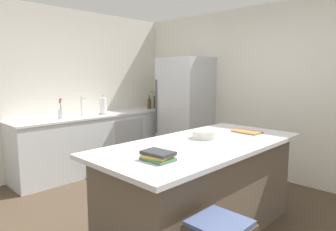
{
  "coord_description": "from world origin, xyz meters",
  "views": [
    {
      "loc": [
        2.13,
        -2.05,
        1.58
      ],
      "look_at": [
        -0.75,
        0.91,
        1.0
      ],
      "focal_mm": 31.93,
      "sensor_mm": 36.0,
      "label": 1
    }
  ],
  "objects_px": {
    "paper_towel_roll": "(103,106)",
    "syrup_bottle": "(149,104)",
    "cookbook_stack": "(158,156)",
    "refrigerator": "(185,112)",
    "cutting_board": "(247,132)",
    "gin_bottle": "(152,102)",
    "kitchen_island": "(202,187)",
    "soda_bottle": "(160,101)",
    "whiskey_bottle": "(156,102)",
    "flower_vase": "(61,112)",
    "mixing_bowl": "(205,134)",
    "sink_faucet": "(82,106)"
  },
  "relations": [
    {
      "from": "whiskey_bottle",
      "to": "mixing_bowl",
      "type": "bearing_deg",
      "value": -32.9
    },
    {
      "from": "cookbook_stack",
      "to": "refrigerator",
      "type": "bearing_deg",
      "value": 126.91
    },
    {
      "from": "whiskey_bottle",
      "to": "cutting_board",
      "type": "distance_m",
      "value": 2.7
    },
    {
      "from": "gin_bottle",
      "to": "syrup_bottle",
      "type": "distance_m",
      "value": 0.09
    },
    {
      "from": "kitchen_island",
      "to": "refrigerator",
      "type": "bearing_deg",
      "value": 135.06
    },
    {
      "from": "soda_bottle",
      "to": "paper_towel_roll",
      "type": "bearing_deg",
      "value": -89.36
    },
    {
      "from": "syrup_bottle",
      "to": "mixing_bowl",
      "type": "relative_size",
      "value": 0.98
    },
    {
      "from": "soda_bottle",
      "to": "cutting_board",
      "type": "distance_m",
      "value": 2.73
    },
    {
      "from": "soda_bottle",
      "to": "mixing_bowl",
      "type": "relative_size",
      "value": 1.33
    },
    {
      "from": "flower_vase",
      "to": "mixing_bowl",
      "type": "bearing_deg",
      "value": 9.82
    },
    {
      "from": "kitchen_island",
      "to": "mixing_bowl",
      "type": "xyz_separation_m",
      "value": [
        -0.09,
        0.17,
        0.49
      ]
    },
    {
      "from": "kitchen_island",
      "to": "soda_bottle",
      "type": "height_order",
      "value": "soda_bottle"
    },
    {
      "from": "kitchen_island",
      "to": "cookbook_stack",
      "type": "distance_m",
      "value": 0.88
    },
    {
      "from": "sink_faucet",
      "to": "whiskey_bottle",
      "type": "distance_m",
      "value": 1.54
    },
    {
      "from": "sink_faucet",
      "to": "syrup_bottle",
      "type": "xyz_separation_m",
      "value": [
        0.09,
        1.35,
        -0.06
      ]
    },
    {
      "from": "refrigerator",
      "to": "gin_bottle",
      "type": "xyz_separation_m",
      "value": [
        -0.81,
        -0.04,
        0.12
      ]
    },
    {
      "from": "kitchen_island",
      "to": "soda_bottle",
      "type": "distance_m",
      "value": 3.09
    },
    {
      "from": "paper_towel_roll",
      "to": "cookbook_stack",
      "type": "bearing_deg",
      "value": -25.16
    },
    {
      "from": "sink_faucet",
      "to": "cutting_board",
      "type": "xyz_separation_m",
      "value": [
        2.6,
        0.58,
        -0.15
      ]
    },
    {
      "from": "paper_towel_roll",
      "to": "cutting_board",
      "type": "height_order",
      "value": "paper_towel_roll"
    },
    {
      "from": "gin_bottle",
      "to": "mixing_bowl",
      "type": "height_order",
      "value": "gin_bottle"
    },
    {
      "from": "gin_bottle",
      "to": "syrup_bottle",
      "type": "xyz_separation_m",
      "value": [
        0.01,
        -0.08,
        -0.03
      ]
    },
    {
      "from": "whiskey_bottle",
      "to": "cutting_board",
      "type": "relative_size",
      "value": 1.03
    },
    {
      "from": "gin_bottle",
      "to": "cutting_board",
      "type": "distance_m",
      "value": 2.66
    },
    {
      "from": "refrigerator",
      "to": "soda_bottle",
      "type": "bearing_deg",
      "value": 168.95
    },
    {
      "from": "kitchen_island",
      "to": "paper_towel_roll",
      "type": "height_order",
      "value": "paper_towel_roll"
    },
    {
      "from": "whiskey_bottle",
      "to": "gin_bottle",
      "type": "xyz_separation_m",
      "value": [
        0.0,
        -0.1,
        0.0
      ]
    },
    {
      "from": "cookbook_stack",
      "to": "cutting_board",
      "type": "xyz_separation_m",
      "value": [
        -0.07,
        1.46,
        -0.03
      ]
    },
    {
      "from": "flower_vase",
      "to": "soda_bottle",
      "type": "height_order",
      "value": "soda_bottle"
    },
    {
      "from": "sink_faucet",
      "to": "soda_bottle",
      "type": "relative_size",
      "value": 0.86
    },
    {
      "from": "cutting_board",
      "to": "whiskey_bottle",
      "type": "bearing_deg",
      "value": 159.19
    },
    {
      "from": "flower_vase",
      "to": "cutting_board",
      "type": "relative_size",
      "value": 0.99
    },
    {
      "from": "soda_bottle",
      "to": "sink_faucet",
      "type": "bearing_deg",
      "value": -93.05
    },
    {
      "from": "syrup_bottle",
      "to": "paper_towel_roll",
      "type": "bearing_deg",
      "value": -89.45
    },
    {
      "from": "refrigerator",
      "to": "sink_faucet",
      "type": "relative_size",
      "value": 6.17
    },
    {
      "from": "soda_bottle",
      "to": "whiskey_bottle",
      "type": "distance_m",
      "value": 0.1
    },
    {
      "from": "gin_bottle",
      "to": "syrup_bottle",
      "type": "relative_size",
      "value": 1.3
    },
    {
      "from": "refrigerator",
      "to": "cookbook_stack",
      "type": "relative_size",
      "value": 7.28
    },
    {
      "from": "paper_towel_roll",
      "to": "syrup_bottle",
      "type": "height_order",
      "value": "paper_towel_roll"
    },
    {
      "from": "gin_bottle",
      "to": "cookbook_stack",
      "type": "distance_m",
      "value": 3.47
    },
    {
      "from": "cutting_board",
      "to": "paper_towel_roll",
      "type": "bearing_deg",
      "value": -174.17
    },
    {
      "from": "refrigerator",
      "to": "syrup_bottle",
      "type": "xyz_separation_m",
      "value": [
        -0.8,
        -0.13,
        0.09
      ]
    },
    {
      "from": "kitchen_island",
      "to": "cutting_board",
      "type": "xyz_separation_m",
      "value": [
        0.07,
        0.74,
        0.46
      ]
    },
    {
      "from": "refrigerator",
      "to": "mixing_bowl",
      "type": "xyz_separation_m",
      "value": [
        1.55,
        -1.47,
        0.03
      ]
    },
    {
      "from": "flower_vase",
      "to": "paper_towel_roll",
      "type": "xyz_separation_m",
      "value": [
        0.01,
        0.72,
        0.04
      ]
    },
    {
      "from": "flower_vase",
      "to": "gin_bottle",
      "type": "height_order",
      "value": "gin_bottle"
    },
    {
      "from": "paper_towel_roll",
      "to": "syrup_bottle",
      "type": "relative_size",
      "value": 1.22
    },
    {
      "from": "whiskey_bottle",
      "to": "cookbook_stack",
      "type": "bearing_deg",
      "value": -43.07
    },
    {
      "from": "paper_towel_roll",
      "to": "whiskey_bottle",
      "type": "xyz_separation_m",
      "value": [
        -0.02,
        1.21,
        -0.01
      ]
    },
    {
      "from": "refrigerator",
      "to": "flower_vase",
      "type": "xyz_separation_m",
      "value": [
        -0.8,
        -1.88,
        0.09
      ]
    }
  ]
}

